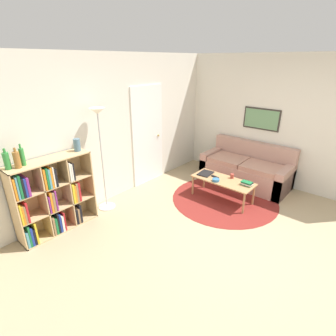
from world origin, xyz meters
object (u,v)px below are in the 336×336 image
at_px(floor_lamp, 99,133).
at_px(bottle_left, 7,161).
at_px(bottle_middle, 17,160).
at_px(vase_on_shelf, 77,145).
at_px(couch, 247,170).
at_px(cup, 232,176).
at_px(laptop, 206,173).
at_px(bowl, 216,180).
at_px(bookshelf, 51,198).
at_px(bottle_right, 22,157).
at_px(coffee_table, 223,182).

distance_m(floor_lamp, bottle_left, 1.38).
distance_m(bottle_middle, vase_on_shelf, 0.88).
bearing_deg(couch, bottle_middle, 159.69).
relative_size(couch, cup, 21.18).
relative_size(bottle_left, vase_on_shelf, 1.44).
relative_size(floor_lamp, laptop, 5.37).
bearing_deg(bowl, bookshelf, 149.92).
relative_size(floor_lamp, bottle_right, 5.97).
bearing_deg(couch, floor_lamp, 151.34).
bearing_deg(cup, couch, 6.02).
height_order(bottle_right, vase_on_shelf, bottle_right).
distance_m(cup, vase_on_shelf, 2.79).
distance_m(bowl, bottle_right, 3.12).
bearing_deg(couch, bowl, 176.34).
xyz_separation_m(bookshelf, coffee_table, (2.55, -1.46, -0.19)).
bearing_deg(bowl, couch, -3.66).
xyz_separation_m(coffee_table, bottle_left, (-2.99, 1.48, 0.91)).
xyz_separation_m(couch, cup, (-0.84, -0.09, 0.16)).
height_order(coffee_table, laptop, laptop).
height_order(bowl, cup, cup).
xyz_separation_m(bottle_middle, vase_on_shelf, (0.88, 0.02, -0.02)).
distance_m(cup, bottle_left, 3.62).
bearing_deg(bottle_left, cup, -26.60).
xyz_separation_m(floor_lamp, laptop, (1.62, -1.03, -0.95)).
bearing_deg(vase_on_shelf, bottle_left, 178.35).
relative_size(bowl, cup, 1.58).
bearing_deg(couch, bookshelf, 157.58).
height_order(floor_lamp, bottle_left, floor_lamp).
xyz_separation_m(couch, vase_on_shelf, (-3.01, 1.46, 0.97)).
height_order(bookshelf, cup, bookshelf).
height_order(coffee_table, bowl, bowl).
bearing_deg(laptop, bottle_left, 159.96).
xyz_separation_m(bookshelf, couch, (3.55, -1.46, -0.27)).
height_order(couch, vase_on_shelf, vase_on_shelf).
height_order(cup, bottle_left, bottle_left).
distance_m(laptop, bottle_right, 3.14).
distance_m(floor_lamp, bottle_right, 1.20).
bearing_deg(bookshelf, bottle_middle, -175.58).
distance_m(couch, bottle_right, 4.20).
xyz_separation_m(bookshelf, laptop, (2.56, -1.07, -0.14)).
bearing_deg(couch, bottle_left, 159.53).
distance_m(laptop, cup, 0.51).
distance_m(bookshelf, bottle_right, 0.77).
bearing_deg(floor_lamp, couch, -28.66).
xyz_separation_m(floor_lamp, bottle_right, (-1.19, 0.05, -0.08)).
xyz_separation_m(couch, coffee_table, (-1.00, 0.01, 0.08)).
bearing_deg(cup, coffee_table, 150.18).
bearing_deg(floor_lamp, laptop, -32.48).
relative_size(couch, vase_on_shelf, 9.20).
bearing_deg(bookshelf, cup, -29.80).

